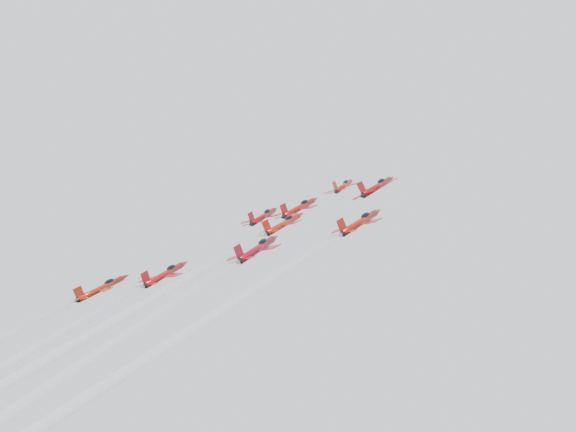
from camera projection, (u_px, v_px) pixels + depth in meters
The scene contains 7 objects.
jet_lead at pixel (344, 186), 156.83m from camera, with size 9.18×11.49×8.18m.
jet_row2_left at pixel (264, 216), 154.99m from camera, with size 10.10×12.63×8.99m.
jet_row2_center at pixel (300, 207), 147.42m from camera, with size 10.27×12.86×9.15m.
jet_row2_right at pixel (377, 186), 136.59m from camera, with size 10.30×12.89×9.18m.
jet_center at pixel (101, 333), 93.96m from camera, with size 9.75×88.29×60.74m.
jet_rear_right at pixel (4, 405), 74.97m from camera, with size 10.19×92.28×63.48m.
jet_rear_farright at pixel (177, 353), 70.69m from camera, with size 8.83×80.01×55.04m.
Camera 1 is at (77.54, -100.09, 114.14)m, focal length 45.00 mm.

